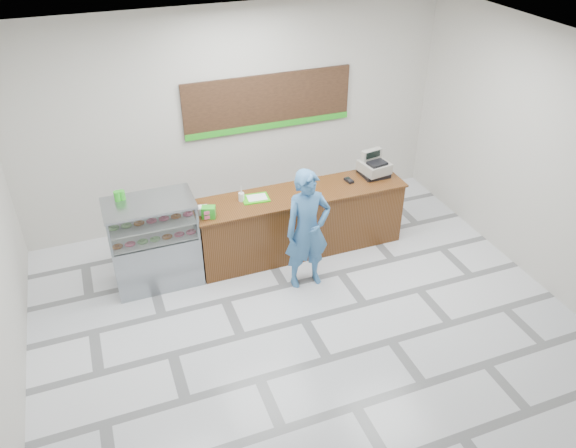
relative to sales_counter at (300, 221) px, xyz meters
name	(u,v)px	position (x,y,z in m)	size (l,w,h in m)	color
floor	(305,320)	(-0.55, -1.55, -0.52)	(7.00, 7.00, 0.00)	silver
back_wall	(235,117)	(-0.55, 1.45, 1.23)	(7.00, 7.00, 0.00)	beige
ceiling	(310,61)	(-0.55, -1.55, 2.98)	(7.00, 7.00, 0.00)	silver
sales_counter	(300,221)	(0.00, 0.00, 0.00)	(3.26, 0.76, 1.03)	#5D3218
display_case	(154,242)	(-2.22, 0.00, 0.16)	(1.22, 0.72, 1.33)	gray
menu_board	(269,103)	(0.00, 1.41, 1.42)	(2.80, 0.06, 0.90)	black
cash_register	(374,166)	(1.29, 0.13, 0.66)	(0.46, 0.48, 0.38)	black
card_terminal	(349,180)	(0.83, 0.05, 0.53)	(0.08, 0.17, 0.04)	black
serving_tray	(256,198)	(-0.68, 0.06, 0.52)	(0.41, 0.31, 0.02)	#36C912
napkin_box	(203,210)	(-1.50, -0.06, 0.57)	(0.13, 0.13, 0.11)	white
straw_cup	(241,197)	(-0.89, 0.08, 0.58)	(0.09, 0.09, 0.13)	silver
promo_box	(209,212)	(-1.45, -0.19, 0.60)	(0.19, 0.13, 0.17)	green
donut_decal	(308,192)	(0.11, -0.03, 0.52)	(0.16, 0.16, 0.00)	#E55A80
green_cup_left	(117,196)	(-2.59, 0.19, 0.88)	(0.09, 0.09, 0.14)	green
green_cup_right	(122,195)	(-2.53, 0.20, 0.88)	(0.09, 0.09, 0.13)	green
customer	(307,230)	(-0.21, -0.80, 0.39)	(0.66, 0.43, 1.81)	teal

